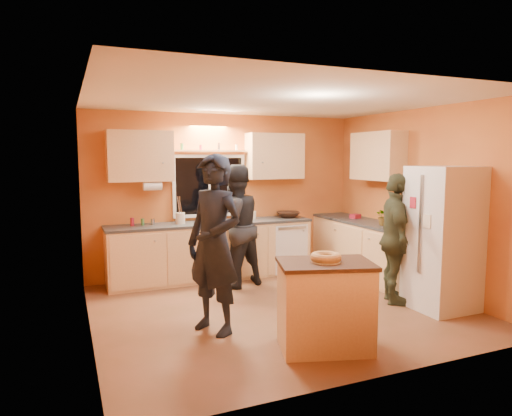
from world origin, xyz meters
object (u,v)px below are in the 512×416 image
refrigerator (443,238)px  person_right (396,239)px  island (325,305)px  person_center (235,226)px  person_left (214,244)px

refrigerator → person_right: 0.57m
person_right → island: bearing=147.4°
person_center → person_right: bearing=120.3°
person_left → person_center: size_ratio=1.08×
island → person_left: 1.33m
person_right → person_left: bearing=119.0°
island → person_left: bearing=152.4°
island → person_center: (-0.06, 2.44, 0.45)m
refrigerator → person_center: 2.84m
refrigerator → person_left: 2.90m
refrigerator → person_right: refrigerator is taller
island → person_left: (-0.87, 0.86, 0.52)m
island → person_center: size_ratio=0.59×
refrigerator → island: 2.11m
person_center → person_right: person_center is taller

